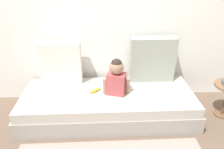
{
  "coord_description": "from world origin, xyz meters",
  "views": [
    {
      "loc": [
        -0.06,
        -2.25,
        1.76
      ],
      "look_at": [
        0.05,
        0.0,
        0.6
      ],
      "focal_mm": 34.55,
      "sensor_mm": 36.0,
      "label": 1
    }
  ],
  "objects": [
    {
      "name": "ground_plane",
      "position": [
        0.0,
        0.0,
        0.0
      ],
      "size": [
        12.0,
        12.0,
        0.0
      ],
      "primitive_type": "plane",
      "color": "brown"
    },
    {
      "name": "back_wall",
      "position": [
        0.0,
        0.54,
        1.13
      ],
      "size": [
        5.36,
        0.1,
        2.27
      ],
      "primitive_type": "cube",
      "color": "white",
      "rests_on": "ground"
    },
    {
      "name": "couch",
      "position": [
        0.0,
        0.0,
        0.17
      ],
      "size": [
        2.16,
        0.83,
        0.35
      ],
      "color": "#9C978F",
      "rests_on": "ground"
    },
    {
      "name": "throw_pillow_left",
      "position": [
        -0.59,
        0.31,
        0.62
      ],
      "size": [
        0.52,
        0.16,
        0.55
      ],
      "primitive_type": "cube",
      "color": "silver",
      "rests_on": "couch"
    },
    {
      "name": "throw_pillow_right",
      "position": [
        0.59,
        0.31,
        0.64
      ],
      "size": [
        0.58,
        0.16,
        0.59
      ],
      "primitive_type": "cube",
      "color": "#99A393",
      "rests_on": "couch"
    },
    {
      "name": "toddler",
      "position": [
        0.1,
        -0.02,
        0.57
      ],
      "size": [
        0.32,
        0.2,
        0.45
      ],
      "color": "#B24C51",
      "rests_on": "couch"
    },
    {
      "name": "banana",
      "position": [
        -0.16,
        0.03,
        0.37
      ],
      "size": [
        0.16,
        0.14,
        0.04
      ],
      "primitive_type": "ellipsoid",
      "rotation": [
        0.0,
        0.0,
        0.68
      ],
      "color": "yellow",
      "rests_on": "couch"
    }
  ]
}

